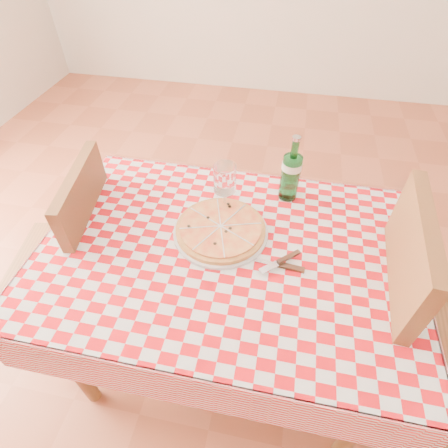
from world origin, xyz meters
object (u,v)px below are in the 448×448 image
object	(u,v)px
chair_far	(78,248)
wine_glass	(225,189)
chair_near	(412,316)
pizza_plate	(221,228)
water_bottle	(292,169)
dining_table	(226,266)

from	to	relation	value
chair_far	wine_glass	bearing A→B (deg)	-178.07
chair_near	pizza_plate	xyz separation A→B (m)	(-0.71, 0.10, 0.19)
chair_near	chair_far	size ratio (longest dim) A/B	1.09
water_bottle	wine_glass	bearing A→B (deg)	-150.62
chair_far	chair_near	bearing A→B (deg)	166.08
dining_table	pizza_plate	world-z (taller)	pizza_plate
chair_far	water_bottle	size ratio (longest dim) A/B	3.45
chair_near	chair_far	xyz separation A→B (m)	(-1.34, 0.09, -0.05)
pizza_plate	wine_glass	xyz separation A→B (m)	(-0.01, 0.12, 0.08)
dining_table	water_bottle	world-z (taller)	water_bottle
chair_near	pizza_plate	distance (m)	0.74
chair_far	wine_glass	world-z (taller)	wine_glass
dining_table	pizza_plate	xyz separation A→B (m)	(-0.03, 0.07, 0.12)
chair_near	wine_glass	size ratio (longest dim) A/B	4.96
dining_table	chair_far	bearing A→B (deg)	174.51
pizza_plate	water_bottle	world-z (taller)	water_bottle
chair_far	pizza_plate	distance (m)	0.68
dining_table	chair_far	world-z (taller)	chair_far
chair_near	pizza_plate	bearing A→B (deg)	176.01
chair_near	dining_table	bearing A→B (deg)	-178.29
chair_near	wine_glass	world-z (taller)	chair_near
water_bottle	dining_table	bearing A→B (deg)	-119.84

